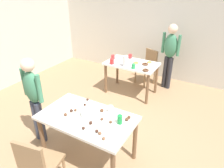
# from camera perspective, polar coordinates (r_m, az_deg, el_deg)

# --- Properties ---
(ground_plane) EXTENTS (6.40, 6.40, 0.00)m
(ground_plane) POSITION_cam_1_polar(r_m,az_deg,el_deg) (3.46, -3.46, -17.43)
(ground_plane) COLOR #9E7A56
(wall_back) EXTENTS (6.40, 0.10, 2.60)m
(wall_back) POSITION_cam_1_polar(r_m,az_deg,el_deg) (5.53, 15.11, 14.50)
(wall_back) COLOR beige
(wall_back) RESTS_ON ground_plane
(dining_table_near) EXTENTS (1.30, 0.76, 0.75)m
(dining_table_near) POSITION_cam_1_polar(r_m,az_deg,el_deg) (2.92, -6.86, -10.50)
(dining_table_near) COLOR silver
(dining_table_near) RESTS_ON ground_plane
(dining_table_far) EXTENTS (1.14, 0.69, 0.75)m
(dining_table_far) POSITION_cam_1_polar(r_m,az_deg,el_deg) (4.67, 5.41, 4.53)
(dining_table_far) COLOR white
(dining_table_far) RESTS_ON ground_plane
(chair_near_table) EXTENTS (0.47, 0.47, 0.87)m
(chair_near_table) POSITION_cam_1_polar(r_m,az_deg,el_deg) (2.73, -19.81, -19.96)
(chair_near_table) COLOR olive
(chair_near_table) RESTS_ON ground_plane
(chair_far_table) EXTENTS (0.53, 0.53, 0.87)m
(chair_far_table) POSITION_cam_1_polar(r_m,az_deg,el_deg) (5.28, 9.91, 5.28)
(chair_far_table) COLOR olive
(chair_far_table) RESTS_ON ground_plane
(person_girl_near) EXTENTS (0.46, 0.24, 1.44)m
(person_girl_near) POSITION_cam_1_polar(r_m,az_deg,el_deg) (3.33, -20.88, -2.83)
(person_girl_near) COLOR #383D4C
(person_girl_near) RESTS_ON ground_plane
(person_adult_far) EXTENTS (0.45, 0.27, 1.55)m
(person_adult_far) POSITION_cam_1_polar(r_m,az_deg,el_deg) (4.98, 15.74, 8.69)
(person_adult_far) COLOR #28282D
(person_adult_far) RESTS_ON ground_plane
(mixing_bowl) EXTENTS (0.20, 0.20, 0.08)m
(mixing_bowl) POSITION_cam_1_polar(r_m,az_deg,el_deg) (2.86, -6.58, -7.95)
(mixing_bowl) COLOR white
(mixing_bowl) RESTS_ON dining_table_near
(soda_can) EXTENTS (0.07, 0.07, 0.12)m
(soda_can) POSITION_cam_1_polar(r_m,az_deg,el_deg) (2.69, 2.16, -9.79)
(soda_can) COLOR #198438
(soda_can) RESTS_ON dining_table_near
(fork_near) EXTENTS (0.17, 0.02, 0.01)m
(fork_near) POSITION_cam_1_polar(r_m,az_deg,el_deg) (2.58, 2.13, -13.36)
(fork_near) COLOR silver
(fork_near) RESTS_ON dining_table_near
(cup_near_0) EXTENTS (0.07, 0.07, 0.10)m
(cup_near_0) POSITION_cam_1_polar(r_m,az_deg,el_deg) (2.90, -0.37, -6.97)
(cup_near_0) COLOR white
(cup_near_0) RESTS_ON dining_table_near
(cake_ball_0) EXTENTS (0.04, 0.04, 0.04)m
(cake_ball_0) POSITION_cam_1_polar(r_m,az_deg,el_deg) (2.77, -2.85, -9.64)
(cake_ball_0) COLOR brown
(cake_ball_0) RESTS_ON dining_table_near
(cake_ball_1) EXTENTS (0.04, 0.04, 0.04)m
(cake_ball_1) POSITION_cam_1_polar(r_m,az_deg,el_deg) (2.91, -12.77, -8.25)
(cake_ball_1) COLOR brown
(cake_ball_1) RESTS_ON dining_table_near
(cake_ball_2) EXTENTS (0.05, 0.05, 0.05)m
(cake_ball_2) POSITION_cam_1_polar(r_m,az_deg,el_deg) (2.71, -5.90, -10.59)
(cake_ball_2) COLOR #3D2319
(cake_ball_2) RESTS_ON dining_table_near
(cake_ball_3) EXTENTS (0.04, 0.04, 0.04)m
(cake_ball_3) POSITION_cam_1_polar(r_m,az_deg,el_deg) (2.48, -2.31, -14.80)
(cake_ball_3) COLOR brown
(cake_ball_3) RESTS_ON dining_table_near
(cake_ball_4) EXTENTS (0.05, 0.05, 0.05)m
(cake_ball_4) POSITION_cam_1_polar(r_m,az_deg,el_deg) (2.76, 4.14, -9.69)
(cake_ball_4) COLOR brown
(cake_ball_4) RESTS_ON dining_table_near
(cake_ball_5) EXTENTS (0.04, 0.04, 0.04)m
(cake_ball_5) POSITION_cam_1_polar(r_m,az_deg,el_deg) (2.55, -3.35, -13.41)
(cake_ball_5) COLOR brown
(cake_ball_5) RESTS_ON dining_table_near
(cake_ball_6) EXTENTS (0.04, 0.04, 0.04)m
(cake_ball_6) POSITION_cam_1_polar(r_m,az_deg,el_deg) (2.58, -4.23, -12.85)
(cake_ball_6) COLOR #3D2319
(cake_ball_6) RESTS_ON dining_table_near
(cake_ball_7) EXTENTS (0.05, 0.05, 0.05)m
(cake_ball_7) POSITION_cam_1_polar(r_m,az_deg,el_deg) (2.97, -11.19, -7.21)
(cake_ball_7) COLOR #3D2319
(cake_ball_7) RESTS_ON dining_table_near
(cake_ball_8) EXTENTS (0.04, 0.04, 0.04)m
(cake_ball_8) POSITION_cam_1_polar(r_m,az_deg,el_deg) (2.72, -0.38, -10.42)
(cake_ball_8) COLOR brown
(cake_ball_8) RESTS_ON dining_table_near
(cake_ball_9) EXTENTS (0.04, 0.04, 0.04)m
(cake_ball_9) POSITION_cam_1_polar(r_m,az_deg,el_deg) (3.20, -6.80, -4.28)
(cake_ball_9) COLOR #3D2319
(cake_ball_9) RESTS_ON dining_table_near
(cake_ball_10) EXTENTS (0.05, 0.05, 0.05)m
(cake_ball_10) POSITION_cam_1_polar(r_m,az_deg,el_deg) (2.80, 4.73, -9.12)
(cake_ball_10) COLOR brown
(cake_ball_10) RESTS_ON dining_table_near
(cake_ball_11) EXTENTS (0.04, 0.04, 0.04)m
(cake_ball_11) POSITION_cam_1_polar(r_m,az_deg,el_deg) (2.64, -7.92, -11.97)
(cake_ball_11) COLOR #3D2319
(cake_ball_11) RESTS_ON dining_table_near
(cake_ball_12) EXTENTS (0.04, 0.04, 0.04)m
(cake_ball_12) POSITION_cam_1_polar(r_m,az_deg,el_deg) (2.82, 2.50, -8.77)
(cake_ball_12) COLOR brown
(cake_ball_12) RESTS_ON dining_table_near
(cake_ball_13) EXTENTS (0.04, 0.04, 0.04)m
(cake_ball_13) POSITION_cam_1_polar(r_m,az_deg,el_deg) (2.98, -10.08, -7.08)
(cake_ball_13) COLOR brown
(cake_ball_13) RESTS_ON dining_table_near
(cake_ball_14) EXTENTS (0.04, 0.04, 0.04)m
(cake_ball_14) POSITION_cam_1_polar(r_m,az_deg,el_deg) (3.08, -7.52, -5.68)
(cake_ball_14) COLOR #3D2319
(cake_ball_14) RESTS_ON dining_table_near
(cake_ball_15) EXTENTS (0.05, 0.05, 0.05)m
(cake_ball_15) POSITION_cam_1_polar(r_m,az_deg,el_deg) (2.92, -2.81, -7.27)
(cake_ball_15) COLOR brown
(cake_ball_15) RESTS_ON dining_table_near
(pitcher_far) EXTENTS (0.11, 0.11, 0.23)m
(pitcher_far) POSITION_cam_1_polar(r_m,az_deg,el_deg) (4.40, 3.75, 6.30)
(pitcher_far) COLOR white
(pitcher_far) RESTS_ON dining_table_far
(cup_far_0) EXTENTS (0.08, 0.08, 0.10)m
(cup_far_0) POSITION_cam_1_polar(r_m,az_deg,el_deg) (4.32, 5.95, 4.90)
(cup_far_0) COLOR green
(cup_far_0) RESTS_ON dining_table_far
(cup_far_1) EXTENTS (0.09, 0.09, 0.12)m
(cup_far_1) POSITION_cam_1_polar(r_m,az_deg,el_deg) (4.54, -0.02, 6.27)
(cup_far_1) COLOR red
(cup_far_1) RESTS_ON dining_table_far
(cup_far_2) EXTENTS (0.09, 0.09, 0.10)m
(cup_far_2) POSITION_cam_1_polar(r_m,az_deg,el_deg) (4.83, 0.26, 7.45)
(cup_far_2) COLOR red
(cup_far_2) RESTS_ON dining_table_far
(cup_far_3) EXTENTS (0.08, 0.08, 0.10)m
(cup_far_3) POSITION_cam_1_polar(r_m,az_deg,el_deg) (4.90, 5.04, 7.64)
(cup_far_3) COLOR red
(cup_far_3) RESTS_ON dining_table_far
(donut_far_0) EXTENTS (0.10, 0.10, 0.03)m
(donut_far_0) POSITION_cam_1_polar(r_m,az_deg,el_deg) (4.69, 10.33, 5.96)
(donut_far_0) COLOR gold
(donut_far_0) RESTS_ON dining_table_far
(donut_far_1) EXTENTS (0.12, 0.12, 0.04)m
(donut_far_1) POSITION_cam_1_polar(r_m,az_deg,el_deg) (4.50, 10.68, 5.05)
(donut_far_1) COLOR white
(donut_far_1) RESTS_ON dining_table_far
(donut_far_2) EXTENTS (0.13, 0.13, 0.04)m
(donut_far_2) POSITION_cam_1_polar(r_m,az_deg,el_deg) (4.65, 4.57, 6.17)
(donut_far_2) COLOR pink
(donut_far_2) RESTS_ON dining_table_far
(donut_far_3) EXTENTS (0.13, 0.13, 0.04)m
(donut_far_3) POSITION_cam_1_polar(r_m,az_deg,el_deg) (4.24, 9.29, 3.80)
(donut_far_3) COLOR brown
(donut_far_3) RESTS_ON dining_table_far
(donut_far_4) EXTENTS (0.13, 0.13, 0.04)m
(donut_far_4) POSITION_cam_1_polar(r_m,az_deg,el_deg) (4.55, 9.15, 5.46)
(donut_far_4) COLOR brown
(donut_far_4) RESTS_ON dining_table_far
(donut_far_5) EXTENTS (0.12, 0.12, 0.04)m
(donut_far_5) POSITION_cam_1_polar(r_m,az_deg,el_deg) (4.60, 6.61, 5.82)
(donut_far_5) COLOR gold
(donut_far_5) RESTS_ON dining_table_far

